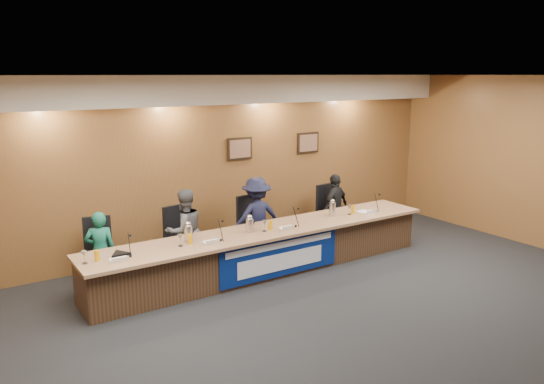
{
  "coord_description": "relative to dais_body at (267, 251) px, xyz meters",
  "views": [
    {
      "loc": [
        -4.48,
        -4.63,
        3.22
      ],
      "look_at": [
        0.15,
        2.47,
        1.33
      ],
      "focal_mm": 35.0,
      "sensor_mm": 36.0,
      "label": 1
    }
  ],
  "objects": [
    {
      "name": "juice_glass_d",
      "position": [
        1.8,
        -0.07,
        0.47
      ],
      "size": [
        0.06,
        0.06,
        0.15
      ],
      "primitive_type": "cylinder",
      "color": "#E49A00",
      "rests_on": "dais_top"
    },
    {
      "name": "dais_body",
      "position": [
        0.0,
        0.0,
        0.0
      ],
      "size": [
        6.0,
        0.8,
        0.7
      ],
      "primitive_type": "cube",
      "color": "#3F2919",
      "rests_on": "floor"
    },
    {
      "name": "microphone_d",
      "position": [
        2.27,
        -0.14,
        0.41
      ],
      "size": [
        0.07,
        0.07,
        0.02
      ],
      "primitive_type": "cylinder",
      "color": "black",
      "rests_on": "dais_top"
    },
    {
      "name": "wall_photo_right",
      "position": [
        2.0,
        1.57,
        1.5
      ],
      "size": [
        0.52,
        0.04,
        0.42
      ],
      "primitive_type": "cube",
      "color": "black",
      "rests_on": "wall_back"
    },
    {
      "name": "nameplate_c",
      "position": [
        0.24,
        -0.27,
        0.45
      ],
      "size": [
        0.24,
        0.08,
        0.1
      ],
      "primitive_type": "cube",
      "rotation": [
        0.31,
        0.0,
        0.0
      ],
      "color": "white",
      "rests_on": "dais_top"
    },
    {
      "name": "banner_text_lower",
      "position": [
        0.0,
        -0.43,
        -0.05
      ],
      "size": [
        1.6,
        0.01,
        0.28
      ],
      "primitive_type": "cube",
      "color": "silver",
      "rests_on": "banner"
    },
    {
      "name": "banner_text_upper",
      "position": [
        0.0,
        -0.43,
        0.23
      ],
      "size": [
        2.0,
        0.01,
        0.1
      ],
      "primitive_type": "cube",
      "color": "silver",
      "rests_on": "banner"
    },
    {
      "name": "panelist_a",
      "position": [
        -2.5,
        0.74,
        0.26
      ],
      "size": [
        0.52,
        0.43,
        1.23
      ],
      "primitive_type": "imported",
      "rotation": [
        0.0,
        0.0,
        2.79
      ],
      "color": "#16634E",
      "rests_on": "floor"
    },
    {
      "name": "banner",
      "position": [
        0.0,
        -0.41,
        0.03
      ],
      "size": [
        2.2,
        0.02,
        0.65
      ],
      "primitive_type": "cube",
      "color": "navy",
      "rests_on": "dais_body"
    },
    {
      "name": "office_chair_b",
      "position": [
        -1.13,
        0.84,
        0.13
      ],
      "size": [
        0.57,
        0.57,
        0.08
      ],
      "primitive_type": "cube",
      "rotation": [
        0.0,
        0.0,
        0.21
      ],
      "color": "black",
      "rests_on": "floor"
    },
    {
      "name": "paper_stack",
      "position": [
        2.08,
        -0.11,
        0.4
      ],
      "size": [
        0.26,
        0.33,
        0.01
      ],
      "primitive_type": "cube",
      "rotation": [
        0.0,
        0.0,
        0.14
      ],
      "color": "white",
      "rests_on": "dais_top"
    },
    {
      "name": "nameplate_a",
      "position": [
        -2.52,
        -0.28,
        0.45
      ],
      "size": [
        0.24,
        0.08,
        0.1
      ],
      "primitive_type": "cube",
      "rotation": [
        0.31,
        0.0,
        0.0
      ],
      "color": "white",
      "rests_on": "dais_top"
    },
    {
      "name": "panelist_c",
      "position": [
        0.26,
        0.74,
        0.37
      ],
      "size": [
        0.99,
        0.64,
        1.45
      ],
      "primitive_type": "imported",
      "rotation": [
        0.0,
        0.0,
        3.03
      ],
      "color": "black",
      "rests_on": "floor"
    },
    {
      "name": "office_chair_d",
      "position": [
        2.07,
        0.84,
        0.13
      ],
      "size": [
        0.52,
        0.52,
        0.08
      ],
      "primitive_type": "cube",
      "rotation": [
        0.0,
        0.0,
        0.09
      ],
      "color": "black",
      "rests_on": "floor"
    },
    {
      "name": "water_glass_d",
      "position": [
        1.7,
        -0.09,
        0.49
      ],
      "size": [
        0.08,
        0.08,
        0.18
      ],
      "primitive_type": "cylinder",
      "color": "silver",
      "rests_on": "dais_top"
    },
    {
      "name": "microphone_a",
      "position": [
        -2.34,
        -0.12,
        0.41
      ],
      "size": [
        0.07,
        0.07,
        0.02
      ],
      "primitive_type": "cylinder",
      "color": "black",
      "rests_on": "dais_top"
    },
    {
      "name": "juice_glass_c",
      "position": [
        0.0,
        -0.1,
        0.47
      ],
      "size": [
        0.06,
        0.06,
        0.15
      ],
      "primitive_type": "cylinder",
      "color": "#E49A00",
      "rests_on": "dais_top"
    },
    {
      "name": "dais_top",
      "position": [
        0.0,
        -0.05,
        0.38
      ],
      "size": [
        6.1,
        0.95,
        0.05
      ],
      "primitive_type": "cube",
      "color": "#976D4C",
      "rests_on": "dais_body"
    },
    {
      "name": "nameplate_d",
      "position": [
        2.07,
        -0.26,
        0.45
      ],
      "size": [
        0.24,
        0.08,
        0.1
      ],
      "primitive_type": "cube",
      "rotation": [
        0.31,
        0.0,
        0.0
      ],
      "color": "white",
      "rests_on": "dais_top"
    },
    {
      "name": "soffit",
      "position": [
        0.0,
        1.35,
        2.6
      ],
      "size": [
        10.0,
        0.5,
        0.5
      ],
      "primitive_type": "cube",
      "color": "beige",
      "rests_on": "wall_back"
    },
    {
      "name": "carafe_mid",
      "position": [
        -0.35,
        -0.03,
        0.51
      ],
      "size": [
        0.13,
        0.13,
        0.22
      ],
      "primitive_type": "cylinder",
      "color": "silver",
      "rests_on": "dais_top"
    },
    {
      "name": "panelist_b",
      "position": [
        -1.13,
        0.74,
        0.35
      ],
      "size": [
        0.72,
        0.58,
        1.4
      ],
      "primitive_type": "imported",
      "rotation": [
        0.0,
        0.0,
        3.22
      ],
      "color": "#4F4F54",
      "rests_on": "floor"
    },
    {
      "name": "carafe_right",
      "position": [
        1.38,
        0.0,
        0.53
      ],
      "size": [
        0.11,
        0.11,
        0.25
      ],
      "primitive_type": "cylinder",
      "color": "silver",
      "rests_on": "dais_top"
    },
    {
      "name": "water_glass_a",
      "position": [
        -2.93,
        -0.08,
        0.49
      ],
      "size": [
        0.08,
        0.08,
        0.18
      ],
      "primitive_type": "cylinder",
      "color": "silver",
      "rests_on": "dais_top"
    },
    {
      "name": "office_chair_c",
      "position": [
        0.26,
        0.84,
        0.13
      ],
      "size": [
        0.54,
        0.54,
        0.08
      ],
      "primitive_type": "cube",
      "rotation": [
        0.0,
        0.0,
        0.13
      ],
      "color": "black",
      "rests_on": "floor"
    },
    {
      "name": "panelist_d",
      "position": [
        2.07,
        0.74,
        0.31
      ],
      "size": [
        0.84,
        0.56,
        1.32
      ],
      "primitive_type": "imported",
      "rotation": [
        0.0,
        0.0,
        3.47
      ],
      "color": "black",
      "rests_on": "floor"
    },
    {
      "name": "microphone_c",
      "position": [
        0.44,
        -0.17,
        0.41
      ],
      "size": [
        0.07,
        0.07,
        0.02
      ],
      "primitive_type": "cylinder",
      "color": "black",
      "rests_on": "dais_top"
    },
    {
      "name": "wall_back",
      "position": [
        0.0,
        1.6,
        1.25
      ],
      "size": [
        10.0,
        0.04,
        3.2
      ],
      "primitive_type": "cube",
      "color": "brown",
      "rests_on": "floor"
    },
    {
      "name": "water_glass_b",
      "position": [
        -1.56,
        -0.09,
        0.49
      ],
      "size": [
        0.08,
        0.08,
        0.18
      ],
      "primitive_type": "cylinder",
      "color": "silver",
      "rests_on": "dais_top"
    },
    {
      "name": "microphone_b",
      "position": [
        -0.95,
        -0.17,
        0.41
      ],
      "size": [
        0.07,
        0.07,
        0.02
      ],
      "primitive_type": "cylinder",
      "color": "black",
      "rests_on": "dais_top"
    },
    {
      "name": "speakerphone",
      "position": [
        -2.44,
        -0.03,
        0.43
      ],
      "size": [
        0.32,
        0.32,
        0.05
      ],
      "primitive_type": "cylinder",
      "color": "black",
      "rests_on": "dais_top"
    },
    {
      "name": "water_glass_c",
      "position": [
        -0.13,
        -0.13,
        0.49
      ],
      "size": [
        0.08,
        0.08,
        0.18
      ],
      "primitive_type": "cylinder",
      "color": "silver",
      "rests_on": "dais_top"
    },
    {
      "name": "floor",
      "position": [
        0.0,
        -2.4,
        -0.35
      ],
      "size": [
        10.0,
        10.0,
        0.0
      ],
      "primitive_type": "plane",
      "color": "black",
      "rests_on": "ground"
    },
    {
      "name": "juice_glass_a",
      "position": [
        -2.76,
        -0.06,
        0.47
      ],
      "size": [
        0.06,
        0.06,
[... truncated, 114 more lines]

